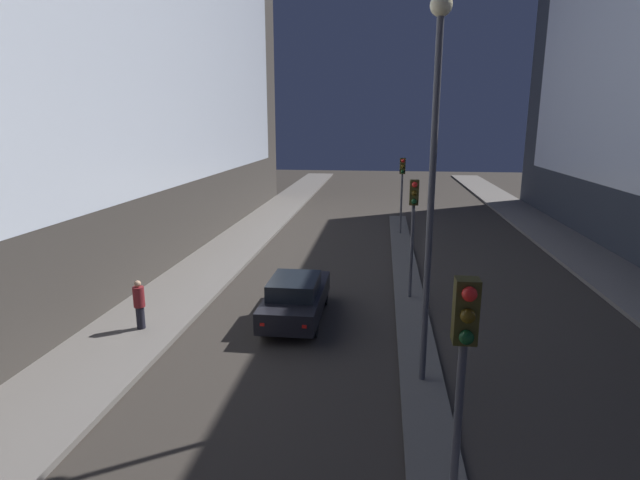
{
  "coord_description": "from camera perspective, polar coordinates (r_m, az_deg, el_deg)",
  "views": [
    {
      "loc": [
        -1.16,
        -2.78,
        6.52
      ],
      "look_at": [
        -3.86,
        18.97,
        1.31
      ],
      "focal_mm": 28.0,
      "sensor_mm": 36.0,
      "label": 1
    }
  ],
  "objects": [
    {
      "name": "median_strip",
      "position": [
        20.3,
        10.02,
        -5.4
      ],
      "size": [
        1.11,
        30.86,
        0.12
      ],
      "color": "#56544F",
      "rests_on": "ground"
    },
    {
      "name": "traffic_light_near",
      "position": [
        7.25,
        15.97,
        -13.12
      ],
      "size": [
        0.32,
        0.42,
        4.39
      ],
      "color": "#4C4C51",
      "rests_on": "median_strip"
    },
    {
      "name": "traffic_light_mid",
      "position": [
        18.29,
        10.62,
        3.14
      ],
      "size": [
        0.32,
        0.42,
        4.39
      ],
      "color": "#4C4C51",
      "rests_on": "median_strip"
    },
    {
      "name": "traffic_light_far",
      "position": [
        29.24,
        9.37,
        6.95
      ],
      "size": [
        0.32,
        0.42,
        4.39
      ],
      "color": "#4C4C51",
      "rests_on": "median_strip"
    },
    {
      "name": "pedestrian_on_left_sidewalk",
      "position": [
        16.69,
        -19.95,
        -6.83
      ],
      "size": [
        0.35,
        0.35,
        1.58
      ],
      "color": "black",
      "rests_on": "sidewalk_left"
    },
    {
      "name": "street_lamp",
      "position": [
        11.89,
        12.9,
        10.61
      ],
      "size": [
        0.49,
        0.49,
        9.09
      ],
      "color": "#4C4C51",
      "rests_on": "median_strip"
    },
    {
      "name": "building_left",
      "position": [
        26.42,
        -22.28,
        21.76
      ],
      "size": [
        6.01,
        40.49,
        21.59
      ],
      "color": "#423D38",
      "rests_on": "ground"
    },
    {
      "name": "car_left_lane",
      "position": [
        16.87,
        -2.77,
        -6.55
      ],
      "size": [
        1.8,
        4.6,
        1.53
      ],
      "color": "black",
      "rests_on": "ground"
    }
  ]
}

